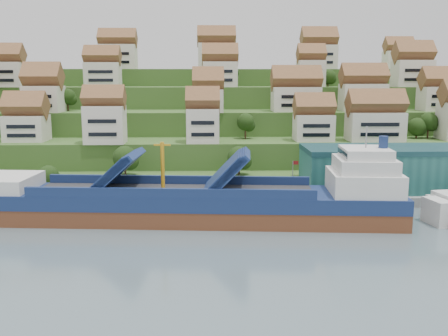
{
  "coord_description": "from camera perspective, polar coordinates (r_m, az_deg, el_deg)",
  "views": [
    {
      "loc": [
        -0.29,
        -96.22,
        28.02
      ],
      "look_at": [
        3.12,
        14.0,
        8.0
      ],
      "focal_mm": 40.0,
      "sensor_mm": 36.0,
      "label": 1
    }
  ],
  "objects": [
    {
      "name": "ground",
      "position": [
        100.22,
        -1.54,
        -5.95
      ],
      "size": [
        300.0,
        300.0,
        0.0
      ],
      "primitive_type": "plane",
      "color": "slate",
      "rests_on": "ground"
    },
    {
      "name": "quay",
      "position": [
        116.22,
        8.35,
        -3.21
      ],
      "size": [
        180.0,
        14.0,
        2.2
      ],
      "primitive_type": "cube",
      "color": "gray",
      "rests_on": "ground"
    },
    {
      "name": "hillside",
      "position": [
        200.53,
        -1.69,
        5.32
      ],
      "size": [
        260.0,
        128.0,
        31.0
      ],
      "color": "#2D4C1E",
      "rests_on": "ground"
    },
    {
      "name": "hillside_village",
      "position": [
        155.57,
        0.19,
        8.8
      ],
      "size": [
        156.3,
        65.29,
        29.07
      ],
      "color": "silver",
      "rests_on": "ground"
    },
    {
      "name": "hillside_trees",
      "position": [
        141.07,
        -5.82,
        5.42
      ],
      "size": [
        136.33,
        62.42,
        30.71
      ],
      "color": "#203B13",
      "rests_on": "ground"
    },
    {
      "name": "warehouse",
      "position": [
        126.44,
        22.69,
        0.01
      ],
      "size": [
        60.0,
        15.0,
        10.0
      ],
      "primitive_type": "cube",
      "color": "#225E59",
      "rests_on": "quay"
    },
    {
      "name": "flagpole",
      "position": [
        109.86,
        7.91,
        -0.9
      ],
      "size": [
        1.28,
        0.16,
        8.0
      ],
      "color": "gray",
      "rests_on": "quay"
    },
    {
      "name": "cargo_ship",
      "position": [
        98.76,
        -3.08,
        -4.08
      ],
      "size": [
        85.38,
        19.79,
        18.85
      ],
      "rotation": [
        0.0,
        0.0,
        -0.08
      ],
      "color": "brown",
      "rests_on": "ground"
    }
  ]
}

